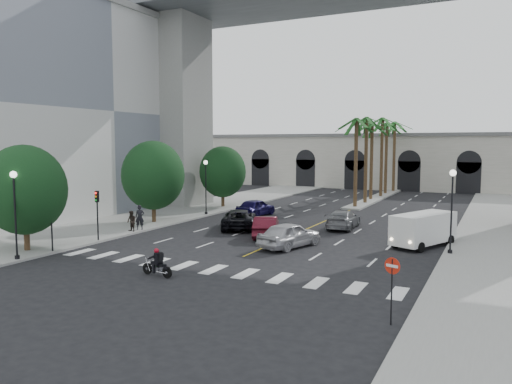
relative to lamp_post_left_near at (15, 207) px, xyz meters
The scene contains 30 objects.
ground 12.86m from the lamp_post_left_near, 23.68° to the left, with size 140.00×140.00×0.00m, color black.
sidewalk_left 20.56m from the lamp_post_left_near, 100.20° to the left, with size 8.00×100.00×0.15m, color gray.
median 44.59m from the lamp_post_left_near, 75.15° to the left, with size 2.00×24.00×0.20m, color gray.
building_left 24.14m from the lamp_post_left_near, 132.54° to the left, with size 16.50×32.50×20.60m.
pier_building 61.08m from the lamp_post_left_near, 79.24° to the left, with size 71.00×10.50×8.50m.
bridge 34.39m from the lamp_post_left_near, 61.23° to the left, with size 75.00×13.00×26.00m.
palm_a 35.40m from the lamp_post_left_near, 70.94° to the left, with size 3.20×3.20×10.30m.
palm_b 39.23m from the lamp_post_left_near, 72.73° to the left, with size 3.20×3.20×10.60m.
palm_c 42.88m from the lamp_post_left_near, 74.72° to the left, with size 3.20×3.20×10.10m.
palm_d 46.90m from the lamp_post_left_near, 75.60° to the left, with size 3.20×3.20×10.90m.
palm_e 50.64m from the lamp_post_left_near, 77.01° to the left, with size 3.20×3.20×10.40m.
palm_f 54.61m from the lamp_post_left_near, 77.65° to the left, with size 3.20×3.20×10.70m.
street_tree_near 2.68m from the lamp_post_left_near, 128.66° to the left, with size 5.20×5.20×6.89m.
street_tree_mid 15.12m from the lamp_post_left_near, 96.09° to the left, with size 5.44×5.44×7.21m.
street_tree_far 27.06m from the lamp_post_left_near, 93.39° to the left, with size 5.04×5.04×6.68m.
lamp_post_left_near is the anchor object (origin of this frame).
lamp_post_left_far 21.00m from the lamp_post_left_near, 90.00° to the left, with size 0.40×0.40×5.35m.
lamp_post_right 26.25m from the lamp_post_left_near, 29.69° to the left, with size 0.40×0.40×5.35m.
traffic_signal_near 2.60m from the lamp_post_left_near, 87.71° to the left, with size 0.25×0.18×3.65m.
traffic_signal_far 6.54m from the lamp_post_left_near, 89.12° to the left, with size 0.25×0.18×3.65m.
motorcycle_rider 9.90m from the lamp_post_left_near, ahead, with size 2.05×0.58×1.49m.
car_a 17.01m from the lamp_post_left_near, 40.03° to the left, with size 2.03×5.04×1.72m, color #B1B0B5.
car_b 16.94m from the lamp_post_left_near, 53.81° to the left, with size 1.67×4.78×1.58m, color #490E1A.
car_c 17.34m from the lamp_post_left_near, 68.27° to the left, with size 2.64×5.72×1.59m, color black.
car_d 24.33m from the lamp_post_left_near, 54.77° to the left, with size 2.10×5.17×1.50m, color slate.
car_e 23.43m from the lamp_post_left_near, 79.08° to the left, with size 1.98×4.93×1.68m, color #120D40.
cargo_van 25.83m from the lamp_post_left_near, 35.82° to the left, with size 3.89×5.63×2.25m.
pedestrian_a 11.48m from the lamp_post_left_near, 90.51° to the left, with size 0.71×0.47×1.95m, color black.
pedestrian_b 10.54m from the lamp_post_left_near, 90.56° to the left, with size 0.78×0.61×1.61m, color black.
do_not_enter_sign 21.95m from the lamp_post_left_near, ahead, with size 0.62×0.24×2.64m.
Camera 1 is at (14.07, -24.69, 6.93)m, focal length 35.00 mm.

